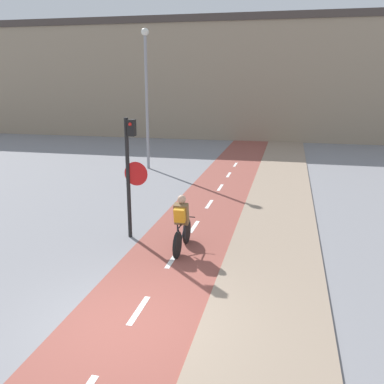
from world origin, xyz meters
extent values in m
plane|color=gray|center=(0.00, 0.00, 0.00)|extent=(120.00, 120.00, 0.00)
cube|color=brown|center=(0.00, 0.00, 0.01)|extent=(2.52, 60.00, 0.02)
cube|color=white|center=(0.00, 0.50, 0.02)|extent=(0.12, 1.10, 0.00)
cube|color=white|center=(0.00, 3.00, 0.02)|extent=(0.12, 1.10, 0.00)
cube|color=white|center=(0.00, 5.50, 0.02)|extent=(0.12, 1.10, 0.00)
cube|color=white|center=(0.00, 8.00, 0.02)|extent=(0.12, 1.10, 0.00)
cube|color=white|center=(0.00, 10.50, 0.02)|extent=(0.12, 1.10, 0.00)
cube|color=white|center=(0.00, 13.00, 0.02)|extent=(0.12, 1.10, 0.00)
cube|color=white|center=(0.00, 15.50, 0.02)|extent=(0.12, 1.10, 0.00)
cube|color=gray|center=(2.46, 0.00, 0.03)|extent=(2.40, 60.00, 0.05)
cube|color=gray|center=(0.00, 27.13, 4.14)|extent=(60.00, 5.00, 8.28)
cube|color=#473D38|center=(0.00, 27.13, 8.53)|extent=(60.00, 5.20, 0.50)
cylinder|color=black|center=(-1.62, 4.32, 1.70)|extent=(0.11, 0.11, 3.39)
cube|color=black|center=(-1.47, 4.32, 3.12)|extent=(0.20, 0.20, 0.44)
sphere|color=red|center=(-1.47, 4.21, 3.23)|extent=(0.09, 0.09, 0.09)
cone|color=red|center=(-1.39, 4.31, 1.87)|extent=(0.67, 0.01, 0.67)
cone|color=silver|center=(-1.39, 4.32, 1.87)|extent=(0.60, 0.02, 0.60)
cylinder|color=gray|center=(-4.20, 13.71, 3.21)|extent=(0.14, 0.14, 6.42)
sphere|color=silver|center=(-4.20, 13.71, 6.53)|extent=(0.36, 0.36, 0.36)
cylinder|color=black|center=(0.08, 3.18, 0.34)|extent=(0.07, 0.68, 0.68)
cylinder|color=black|center=(0.08, 4.21, 0.34)|extent=(0.07, 0.68, 0.68)
cylinder|color=black|center=(0.08, 3.89, 0.52)|extent=(0.04, 0.66, 0.42)
cylinder|color=black|center=(0.08, 3.42, 0.54)|extent=(0.04, 0.34, 0.45)
cylinder|color=black|center=(0.08, 3.73, 0.73)|extent=(0.04, 0.95, 0.07)
cylinder|color=black|center=(0.08, 3.38, 0.33)|extent=(0.04, 0.39, 0.05)
cylinder|color=black|center=(0.08, 4.21, 0.76)|extent=(0.46, 0.03, 0.03)
cube|color=brown|center=(0.08, 3.62, 1.03)|extent=(0.36, 0.31, 0.59)
sphere|color=tan|center=(0.08, 3.66, 1.41)|extent=(0.22, 0.22, 0.22)
cylinder|color=#232328|center=(-0.02, 3.59, 0.59)|extent=(0.04, 0.07, 0.43)
cylinder|color=#232328|center=(0.18, 3.59, 0.59)|extent=(0.04, 0.07, 0.43)
cube|color=orange|center=(0.08, 3.44, 1.05)|extent=(0.28, 0.23, 0.39)
camera|label=1|loc=(2.67, -6.56, 4.40)|focal=40.00mm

